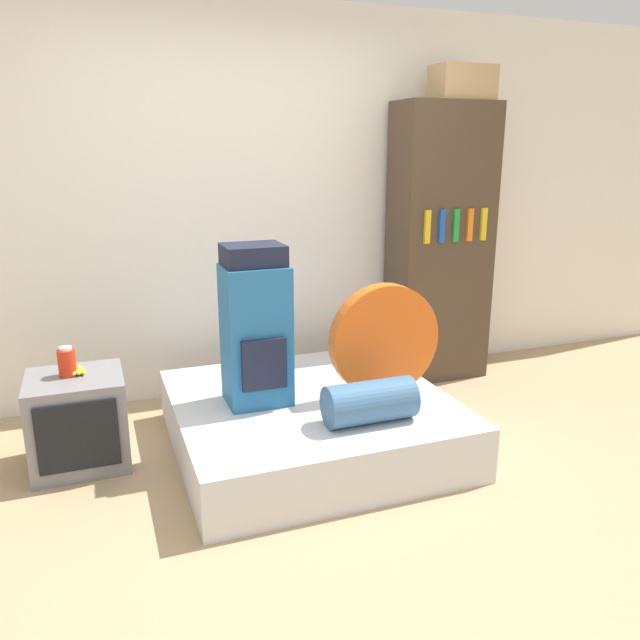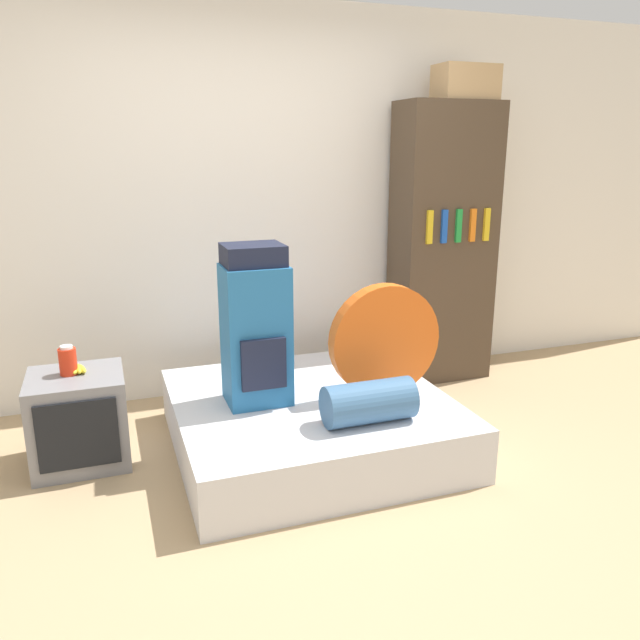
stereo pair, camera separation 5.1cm
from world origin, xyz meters
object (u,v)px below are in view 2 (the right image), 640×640
object	(u,v)px
canister	(68,361)
cardboard_box	(466,83)
sleeping_roll	(369,402)
backpack	(256,327)
television	(79,419)
tent_bag	(384,340)
bookshelf	(443,245)

from	to	relation	value
canister	cardboard_box	size ratio (longest dim) A/B	0.39
sleeping_roll	canister	xyz separation A→B (m)	(-1.45, 0.68, 0.17)
backpack	cardboard_box	xyz separation A→B (m)	(1.67, 0.72, 1.36)
cardboard_box	backpack	bearing A→B (deg)	-156.64
television	sleeping_roll	bearing A→B (deg)	-24.74
backpack	canister	distance (m)	1.01
tent_bag	canister	size ratio (longest dim) A/B	4.01
canister	television	bearing A→B (deg)	-47.62
tent_bag	sleeping_roll	bearing A→B (deg)	-125.73
television	backpack	bearing A→B (deg)	-11.33
sleeping_roll	cardboard_box	bearing A→B (deg)	44.71
sleeping_roll	television	size ratio (longest dim) A/B	0.94
television	canister	size ratio (longest dim) A/B	3.14
sleeping_roll	television	world-z (taller)	sleeping_roll
television	canister	world-z (taller)	canister
canister	tent_bag	bearing A→B (deg)	-11.98
tent_bag	bookshelf	world-z (taller)	bookshelf
backpack	tent_bag	distance (m)	0.73
backpack	canister	xyz separation A→B (m)	(-0.97, 0.22, -0.15)
sleeping_roll	cardboard_box	xyz separation A→B (m)	(1.20, 1.19, 1.68)
bookshelf	television	bearing A→B (deg)	-167.50
canister	bookshelf	xyz separation A→B (m)	(2.55, 0.53, 0.41)
backpack	sleeping_roll	xyz separation A→B (m)	(0.47, -0.46, -0.32)
backpack	tent_bag	bearing A→B (deg)	-11.11
tent_bag	canister	distance (m)	1.72
backpack	tent_bag	size ratio (longest dim) A/B	1.37
television	cardboard_box	xyz separation A→B (m)	(2.62, 0.53, 1.84)
cardboard_box	bookshelf	bearing A→B (deg)	163.59
backpack	bookshelf	world-z (taller)	bookshelf
tent_bag	television	xyz separation A→B (m)	(-1.66, 0.33, -0.37)
backpack	bookshelf	distance (m)	1.77
bookshelf	cardboard_box	distance (m)	1.11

